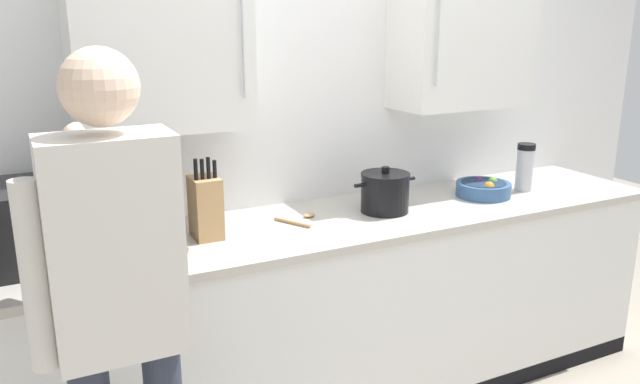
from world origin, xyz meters
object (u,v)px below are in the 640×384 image
thermos_flask (525,167)px  stock_pot (385,192)px  fruit_bowl (483,188)px  person_figure (118,305)px  knife_block (206,207)px  microwave_oven (55,222)px  wooden_spoon (302,218)px

thermos_flask → stock_pot: thermos_flask is taller
thermos_flask → stock_pot: 0.84m
fruit_bowl → thermos_flask: bearing=-1.7°
thermos_flask → person_figure: 2.27m
thermos_flask → fruit_bowl: (-0.26, 0.01, -0.08)m
thermos_flask → fruit_bowl: 0.27m
fruit_bowl → knife_block: size_ratio=0.80×
knife_block → stock_pot: bearing=-1.8°
person_figure → microwave_oven: bearing=97.2°
stock_pot → knife_block: (-0.84, 0.03, 0.04)m
wooden_spoon → stock_pot: bearing=-7.6°
knife_block → wooden_spoon: bearing=3.4°
wooden_spoon → thermos_flask: bearing=-2.9°
knife_block → person_figure: 0.88m
microwave_oven → stock_pot: 1.41m
thermos_flask → wooden_spoon: (-1.24, 0.06, -0.12)m
person_figure → fruit_bowl: bearing=20.5°
thermos_flask → wooden_spoon: size_ratio=1.22×
knife_block → fruit_bowl: bearing=-1.2°
microwave_oven → fruit_bowl: size_ratio=2.75×
stock_pot → wooden_spoon: size_ratio=1.59×
thermos_flask → person_figure: bearing=-161.9°
fruit_bowl → stock_pot: bearing=179.8°
microwave_oven → person_figure: 0.76m
microwave_oven → knife_block: knife_block is taller
thermos_flask → fruit_bowl: bearing=178.3°
microwave_oven → fruit_bowl: (2.00, -0.04, -0.11)m
fruit_bowl → person_figure: 2.03m
knife_block → wooden_spoon: 0.46m
wooden_spoon → person_figure: 1.20m
fruit_bowl → knife_block: knife_block is taller
stock_pot → knife_block: size_ratio=0.95×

